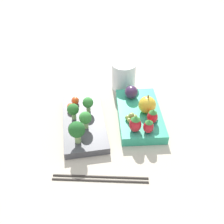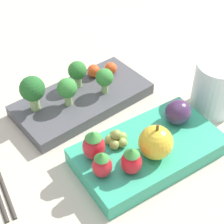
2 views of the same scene
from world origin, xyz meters
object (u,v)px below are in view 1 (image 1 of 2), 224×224
at_px(broccoli_floret_1, 73,110).
at_px(plum, 131,92).
at_px(chopsticks_pair, 100,178).
at_px(cherry_tomato_0, 75,101).
at_px(bento_box_savoury, 84,124).
at_px(bento_box_fruit, 139,114).
at_px(broccoli_floret_2, 85,118).
at_px(cherry_tomato_1, 71,107).
at_px(broccoli_floret_0, 77,130).
at_px(apple, 147,105).
at_px(drinking_cup, 124,76).
at_px(strawberry_0, 135,124).
at_px(strawberry_1, 152,116).
at_px(strawberry_2, 148,126).
at_px(broccoli_floret_3, 88,103).
at_px(grape_cluster, 131,118).

xyz_separation_m(broccoli_floret_1, plum, (0.07, -0.17, -0.01)).
relative_size(broccoli_floret_1, chopsticks_pair, 0.22).
distance_m(cherry_tomato_0, chopsticks_pair, 0.26).
height_order(bento_box_savoury, bento_box_fruit, bento_box_fruit).
relative_size(broccoli_floret_2, plum, 1.20).
bearing_deg(cherry_tomato_0, cherry_tomato_1, 159.28).
height_order(broccoli_floret_0, cherry_tomato_1, broccoli_floret_0).
xyz_separation_m(bento_box_savoury, apple, (0.01, -0.17, 0.04)).
xyz_separation_m(broccoli_floret_1, cherry_tomato_1, (0.04, 0.01, -0.02)).
bearing_deg(drinking_cup, broccoli_floret_0, 149.75).
xyz_separation_m(apple, drinking_cup, (0.16, 0.04, -0.01)).
xyz_separation_m(strawberry_0, chopsticks_pair, (-0.12, 0.09, -0.05)).
bearing_deg(apple, broccoli_floret_0, 115.04).
xyz_separation_m(broccoli_floret_0, cherry_tomato_0, (0.15, 0.01, -0.03)).
bearing_deg(cherry_tomato_0, broccoli_floret_1, 177.21).
height_order(broccoli_floret_0, strawberry_1, broccoli_floret_0).
height_order(broccoli_floret_2, drinking_cup, drinking_cup).
xyz_separation_m(strawberry_0, drinking_cup, (0.23, -0.00, -0.01)).
height_order(bento_box_savoury, broccoli_floret_1, broccoli_floret_1).
distance_m(cherry_tomato_0, cherry_tomato_1, 0.03).
xyz_separation_m(apple, plum, (0.07, 0.03, -0.01)).
bearing_deg(broccoli_floret_1, bento_box_fruit, -87.86).
bearing_deg(strawberry_2, plum, 7.00).
bearing_deg(drinking_cup, cherry_tomato_1, 127.76).
height_order(broccoli_floret_0, drinking_cup, drinking_cup).
bearing_deg(cherry_tomato_0, plum, -87.94).
height_order(broccoli_floret_3, strawberry_2, strawberry_2).
relative_size(broccoli_floret_0, strawberry_2, 1.48).
relative_size(plum, grape_cluster, 1.23).
height_order(strawberry_0, drinking_cup, drinking_cup).
bearing_deg(strawberry_1, broccoli_floret_0, 102.67).
distance_m(broccoli_floret_0, broccoli_floret_2, 0.05).
bearing_deg(bento_box_savoury, bento_box_fruit, -83.09).
distance_m(bento_box_fruit, drinking_cup, 0.16).
relative_size(broccoli_floret_1, strawberry_0, 1.01).
bearing_deg(strawberry_1, chopsticks_pair, 134.40).
relative_size(bento_box_savoury, chopsticks_pair, 1.10).
distance_m(broccoli_floret_3, strawberry_0, 0.15).
distance_m(broccoli_floret_1, broccoli_floret_3, 0.05).
height_order(cherry_tomato_1, strawberry_0, strawberry_0).
height_order(bento_box_fruit, chopsticks_pair, bento_box_fruit).
bearing_deg(apple, cherry_tomato_0, 71.69).
relative_size(cherry_tomato_0, plum, 0.54).
bearing_deg(grape_cluster, strawberry_2, -144.80).
xyz_separation_m(broccoli_floret_1, broccoli_floret_2, (-0.04, -0.03, 0.00)).
xyz_separation_m(bento_box_savoury, strawberry_2, (-0.06, -0.16, 0.04)).
bearing_deg(chopsticks_pair, plum, -23.02).
xyz_separation_m(broccoli_floret_1, grape_cluster, (-0.03, -0.15, -0.01)).
xyz_separation_m(broccoli_floret_3, chopsticks_pair, (-0.21, -0.02, -0.05)).
bearing_deg(strawberry_0, apple, -32.75).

